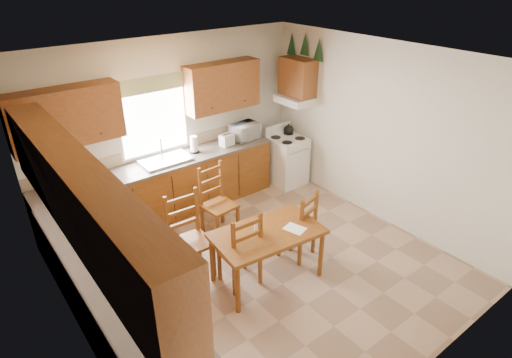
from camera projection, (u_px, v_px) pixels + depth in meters
floor at (261, 267)px, 5.70m from camera, size 4.50×4.50×0.00m
ceiling at (262, 62)px, 4.46m from camera, size 4.50×4.50×0.00m
wall_left at (67, 246)px, 3.85m from camera, size 4.50×4.50×0.00m
wall_right at (381, 134)px, 6.31m from camera, size 4.50×4.50×0.00m
wall_back at (172, 125)px, 6.66m from camera, size 4.50×4.50×0.00m
wall_front at (432, 275)px, 3.50m from camera, size 4.50×4.50×0.00m
lower_cab_back at (165, 191)px, 6.66m from camera, size 3.75×0.60×0.88m
lower_cab_left at (120, 316)px, 4.33m from camera, size 0.60×3.60×0.88m
counter_back at (162, 164)px, 6.45m from camera, size 3.75×0.63×0.04m
counter_left at (113, 280)px, 4.12m from camera, size 0.63×3.60×0.04m
backsplash at (152, 151)px, 6.60m from camera, size 3.75×0.01×0.18m
upper_cab_back_left at (66, 117)px, 5.47m from camera, size 1.41×0.33×0.75m
upper_cab_back_right at (222, 86)px, 6.78m from camera, size 1.25×0.33×0.75m
upper_cab_left at (80, 199)px, 3.61m from camera, size 0.33×3.60×0.75m
upper_cab_stove at (298, 77)px, 7.12m from camera, size 0.33×0.62×0.62m
range_hood at (294, 100)px, 7.27m from camera, size 0.44×0.62×0.12m
window_frame at (153, 117)px, 6.38m from camera, size 1.13×0.02×1.18m
window_pane at (154, 117)px, 6.38m from camera, size 1.05×0.01×1.10m
window_valance at (150, 84)px, 6.13m from camera, size 1.19×0.01×0.24m
sink_basin at (166, 160)px, 6.47m from camera, size 0.75×0.45×0.04m
pine_decal_a at (319, 49)px, 6.74m from camera, size 0.22×0.22×0.36m
pine_decal_b at (305, 44)px, 6.95m from camera, size 0.22×0.22×0.36m
pine_decal_c at (292, 44)px, 7.19m from camera, size 0.22×0.22×0.36m
stove at (287, 161)px, 7.67m from camera, size 0.57×0.59×0.85m
coffeemaker at (53, 181)px, 5.53m from camera, size 0.28×0.31×0.35m
paper_towel at (194, 144)px, 6.73m from camera, size 0.14×0.14×0.27m
toaster at (227, 140)px, 7.00m from camera, size 0.25×0.18×0.19m
microwave at (245, 131)px, 7.23m from camera, size 0.48×0.38×0.27m
dining_table at (267, 255)px, 5.34m from camera, size 1.40×0.89×0.71m
chair_near_left at (239, 248)px, 5.21m from camera, size 0.46×0.44×1.04m
chair_near_right at (297, 224)px, 5.73m from camera, size 0.50×0.48×0.98m
chair_far_left at (191, 238)px, 5.33m from camera, size 0.49×0.47×1.11m
chair_far_right at (219, 202)px, 6.19m from camera, size 0.48×0.46×1.05m
table_paper at (295, 229)px, 5.24m from camera, size 0.25×0.29×0.00m
table_card at (258, 226)px, 5.18m from camera, size 0.09×0.04×0.12m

